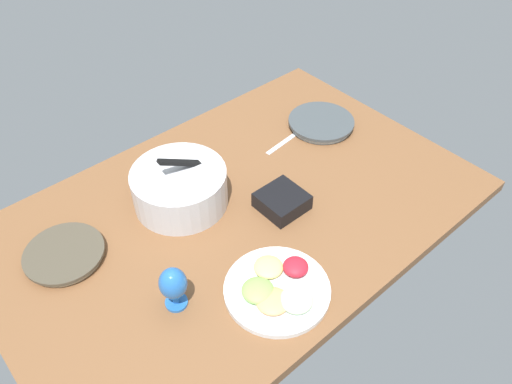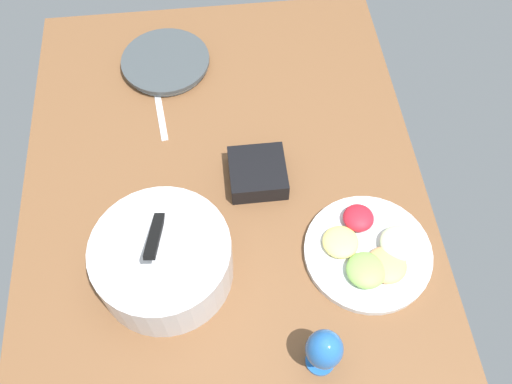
{
  "view_description": "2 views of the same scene",
  "coord_description": "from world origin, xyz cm",
  "px_view_note": "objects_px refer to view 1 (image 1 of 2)",
  "views": [
    {
      "loc": [
        -73.67,
        -93.54,
        121.94
      ],
      "look_at": [
        5.57,
        -3.01,
        6.69
      ],
      "focal_mm": 35.74,
      "sensor_mm": 36.0,
      "label": 1
    },
    {
      "loc": [
        -66.06,
        0.06,
        121.58
      ],
      "look_at": [
        3.8,
        -7.59,
        6.69
      ],
      "focal_mm": 38.76,
      "sensor_mm": 36.0,
      "label": 2
    }
  ],
  "objects_px": {
    "hurricane_glass_blue": "(173,285)",
    "square_bowl_black": "(282,200)",
    "dinner_plate_right": "(321,123)",
    "mixing_bowl": "(180,186)",
    "dinner_plate_left": "(65,255)",
    "fruit_platter": "(277,288)"
  },
  "relations": [
    {
      "from": "fruit_platter",
      "to": "dinner_plate_right",
      "type": "bearing_deg",
      "value": 34.85
    },
    {
      "from": "square_bowl_black",
      "to": "mixing_bowl",
      "type": "bearing_deg",
      "value": 134.44
    },
    {
      "from": "dinner_plate_right",
      "to": "mixing_bowl",
      "type": "distance_m",
      "value": 0.67
    },
    {
      "from": "dinner_plate_right",
      "to": "square_bowl_black",
      "type": "relative_size",
      "value": 1.8
    },
    {
      "from": "dinner_plate_right",
      "to": "hurricane_glass_blue",
      "type": "distance_m",
      "value": 0.97
    },
    {
      "from": "dinner_plate_right",
      "to": "mixing_bowl",
      "type": "relative_size",
      "value": 0.8
    },
    {
      "from": "dinner_plate_left",
      "to": "mixing_bowl",
      "type": "height_order",
      "value": "mixing_bowl"
    },
    {
      "from": "dinner_plate_left",
      "to": "fruit_platter",
      "type": "relative_size",
      "value": 0.79
    },
    {
      "from": "dinner_plate_right",
      "to": "fruit_platter",
      "type": "relative_size",
      "value": 0.85
    },
    {
      "from": "dinner_plate_right",
      "to": "hurricane_glass_blue",
      "type": "bearing_deg",
      "value": -161.26
    },
    {
      "from": "fruit_platter",
      "to": "square_bowl_black",
      "type": "relative_size",
      "value": 2.12
    },
    {
      "from": "mixing_bowl",
      "to": "fruit_platter",
      "type": "xyz_separation_m",
      "value": [
        -0.01,
        -0.48,
        -0.05
      ]
    },
    {
      "from": "hurricane_glass_blue",
      "to": "square_bowl_black",
      "type": "height_order",
      "value": "hurricane_glass_blue"
    },
    {
      "from": "dinner_plate_left",
      "to": "dinner_plate_right",
      "type": "xyz_separation_m",
      "value": [
        1.07,
        -0.05,
        0.0
      ]
    },
    {
      "from": "dinner_plate_left",
      "to": "hurricane_glass_blue",
      "type": "height_order",
      "value": "hurricane_glass_blue"
    },
    {
      "from": "dinner_plate_left",
      "to": "square_bowl_black",
      "type": "xyz_separation_m",
      "value": [
        0.65,
        -0.28,
        0.02
      ]
    },
    {
      "from": "dinner_plate_right",
      "to": "square_bowl_black",
      "type": "xyz_separation_m",
      "value": [
        -0.43,
        -0.23,
        0.02
      ]
    },
    {
      "from": "hurricane_glass_blue",
      "to": "dinner_plate_left",
      "type": "bearing_deg",
      "value": 114.12
    },
    {
      "from": "dinner_plate_right",
      "to": "hurricane_glass_blue",
      "type": "xyz_separation_m",
      "value": [
        -0.91,
        -0.31,
        0.07
      ]
    },
    {
      "from": "hurricane_glass_blue",
      "to": "mixing_bowl",
      "type": "bearing_deg",
      "value": 52.76
    },
    {
      "from": "fruit_platter",
      "to": "square_bowl_black",
      "type": "bearing_deg",
      "value": 44.63
    },
    {
      "from": "mixing_bowl",
      "to": "dinner_plate_left",
      "type": "bearing_deg",
      "value": 175.15
    }
  ]
}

